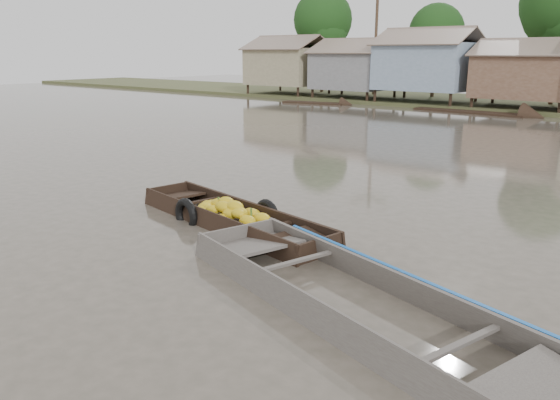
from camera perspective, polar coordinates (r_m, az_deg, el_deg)
The scene contains 3 objects.
ground at distance 10.76m, azimuth -0.47°, elevation -4.86°, with size 120.00×120.00×0.00m, color #4A4439.
banana_boat at distance 12.19m, azimuth -5.35°, elevation -1.71°, with size 5.77×2.26×0.81m.
viewer_boat at distance 8.18m, azimuth 8.67°, elevation -11.41°, with size 7.32×3.70×0.57m.
Camera 1 is at (6.46, -7.78, 3.70)m, focal length 35.00 mm.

